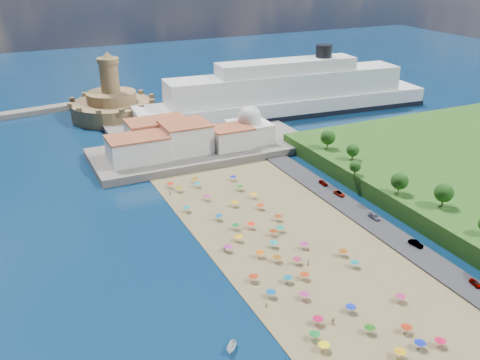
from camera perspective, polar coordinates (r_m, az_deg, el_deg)
ground at (r=155.68m, az=2.61°, el=-6.29°), size 700.00×700.00×0.00m
terrace at (r=219.26m, az=-3.95°, el=3.25°), size 90.00×36.00×3.00m
jetty at (r=244.97m, az=-11.80°, el=4.93°), size 18.00×70.00×2.40m
waterfront_buildings at (r=213.63m, az=-7.32°, el=4.37°), size 57.00×29.00×11.00m
domed_building at (r=222.69m, az=1.00°, el=5.66°), size 16.00×16.00×15.00m
fortress at (r=271.52m, az=-13.48°, el=7.82°), size 40.00×40.00×32.40m
cruise_ship at (r=270.47m, az=4.93°, el=9.02°), size 153.43×33.51×33.26m
beach_parasols at (r=145.34m, az=4.45°, el=-7.72°), size 32.24×115.61×2.20m
beachgoers at (r=149.98m, az=1.04°, el=-7.02°), size 27.34×98.23×1.89m
parked_cars at (r=170.53m, az=14.00°, el=-3.69°), size 2.23×71.68×1.44m
hillside_trees at (r=172.44m, az=18.19°, el=-0.66°), size 14.44×108.20×7.47m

